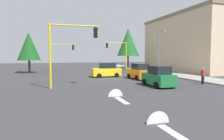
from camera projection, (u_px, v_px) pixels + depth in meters
ground_plane at (111, 78)px, 25.77m from camera, size 120.00×120.00×0.00m
sidewalk_kerb at (162, 73)px, 33.61m from camera, size 80.00×4.00×0.15m
lane_arrow_near at (118, 98)px, 13.91m from camera, size 2.40×1.10×1.10m
lane_arrow_mid at (164, 127)px, 8.19m from camera, size 2.40×1.10×1.10m
apartment_block at (189, 43)px, 38.71m from camera, size 20.77×9.30×10.72m
traffic_signal_far_left at (118, 50)px, 40.49m from camera, size 0.36×4.59×5.73m
traffic_signal_near_right at (70, 43)px, 18.07m from camera, size 0.36×4.59×5.86m
traffic_signal_far_right at (61, 51)px, 37.20m from camera, size 0.36×4.59×5.24m
street_lamp_curbside at (160, 47)px, 31.59m from camera, size 2.15×0.28×7.00m
tree_roadside_far at (128, 42)px, 45.27m from camera, size 4.98×4.98×9.13m
tree_opposite_side at (29, 46)px, 33.66m from camera, size 3.79×3.79×6.92m
car_yellow at (107, 70)px, 27.59m from camera, size 1.98×3.97×1.98m
car_orange at (140, 72)px, 25.19m from camera, size 4.01×2.12×1.98m
car_green at (158, 77)px, 19.17m from camera, size 3.84×2.04×1.98m
pedestrian_crossing at (203, 75)px, 20.69m from camera, size 0.40×0.24×1.70m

